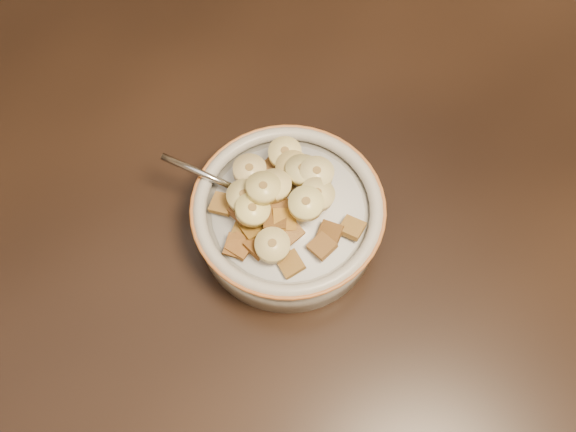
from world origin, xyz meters
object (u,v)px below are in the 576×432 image
chair (112,110)px  cereal_bowl (288,220)px  table (187,312)px  spoon (260,199)px

chair → cereal_bowl: size_ratio=5.17×
table → chair: (0.05, 0.48, -0.29)m
table → spoon: bearing=19.8°
cereal_bowl → table: bearing=-171.5°
table → cereal_bowl: 0.13m
chair → spoon: (0.05, -0.44, 0.35)m
cereal_bowl → spoon: 0.04m
cereal_bowl → spoon: size_ratio=4.17×
table → cereal_bowl: (0.12, 0.02, 0.04)m
chair → spoon: size_ratio=21.55×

